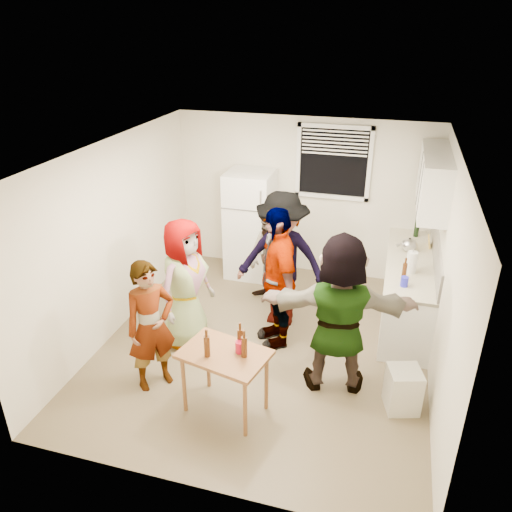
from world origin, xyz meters
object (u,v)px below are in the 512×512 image
(blue_cup, at_px, (404,286))
(guest_stripe, at_px, (157,382))
(serving_table, at_px, (226,409))
(guest_black, at_px, (276,340))
(kettle, at_px, (408,251))
(beer_bottle_table, at_px, (207,356))
(guest_back_right, at_px, (280,320))
(guest_back_left, at_px, (269,303))
(wine_bottle, at_px, (416,236))
(trash_bin, at_px, (403,389))
(guest_orange, at_px, (333,383))
(refrigerator, at_px, (250,225))
(beer_bottle_counter, at_px, (403,279))
(red_cup, at_px, (240,352))
(guest_grey, at_px, (189,342))

(blue_cup, bearing_deg, guest_stripe, -151.31)
(serving_table, height_order, guest_black, serving_table)
(kettle, bearing_deg, blue_cup, -110.32)
(beer_bottle_table, bearing_deg, serving_table, 33.68)
(guest_black, bearing_deg, guest_back_right, 156.72)
(guest_back_left, bearing_deg, beer_bottle_table, -54.46)
(kettle, height_order, blue_cup, kettle)
(wine_bottle, height_order, serving_table, wine_bottle)
(trash_bin, bearing_deg, kettle, 91.32)
(guest_back_left, relative_size, guest_orange, 0.79)
(wine_bottle, xyz_separation_m, beer_bottle_table, (-1.99, -3.32, -0.16))
(guest_orange, bearing_deg, serving_table, 24.86)
(refrigerator, distance_m, beer_bottle_table, 3.26)
(beer_bottle_counter, height_order, blue_cup, beer_bottle_counter)
(refrigerator, bearing_deg, beer_bottle_table, -81.06)
(guest_back_left, bearing_deg, wine_bottle, 63.19)
(serving_table, bearing_deg, beer_bottle_table, -146.32)
(blue_cup, relative_size, guest_orange, 0.07)
(refrigerator, height_order, red_cup, refrigerator)
(trash_bin, distance_m, guest_back_right, 2.11)
(guest_back_left, bearing_deg, blue_cup, 17.56)
(guest_orange, bearing_deg, guest_stripe, 5.36)
(red_cup, bearing_deg, guest_orange, 36.92)
(wine_bottle, distance_m, guest_grey, 3.60)
(beer_bottle_counter, xyz_separation_m, trash_bin, (0.10, -1.27, -0.65))
(wine_bottle, xyz_separation_m, guest_grey, (-2.71, -2.19, -0.90))
(beer_bottle_counter, bearing_deg, guest_back_right, 178.53)
(blue_cup, bearing_deg, guest_grey, -167.03)
(beer_bottle_counter, relative_size, guest_back_right, 0.11)
(wine_bottle, bearing_deg, blue_cup, -95.05)
(kettle, xyz_separation_m, beer_bottle_table, (-1.89, -2.76, -0.16))
(blue_cup, distance_m, guest_stripe, 3.12)
(beer_bottle_counter, height_order, trash_bin, beer_bottle_counter)
(red_cup, bearing_deg, guest_black, 87.21)
(kettle, height_order, trash_bin, kettle)
(guest_grey, distance_m, guest_black, 1.13)
(blue_cup, height_order, serving_table, blue_cup)
(refrigerator, xyz_separation_m, beer_bottle_table, (0.51, -3.22, -0.11))
(refrigerator, bearing_deg, beer_bottle_counter, -29.15)
(trash_bin, bearing_deg, red_cup, -163.71)
(serving_table, height_order, beer_bottle_table, beer_bottle_table)
(serving_table, bearing_deg, guest_grey, 129.96)
(wine_bottle, bearing_deg, red_cup, -118.23)
(trash_bin, xyz_separation_m, serving_table, (-1.80, -0.54, -0.25))
(guest_stripe, relative_size, guest_back_right, 0.83)
(beer_bottle_table, height_order, guest_black, beer_bottle_table)
(trash_bin, bearing_deg, beer_bottle_table, -161.92)
(red_cup, distance_m, guest_back_left, 2.33)
(serving_table, bearing_deg, wine_bottle, 60.17)
(refrigerator, height_order, guest_back_right, refrigerator)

